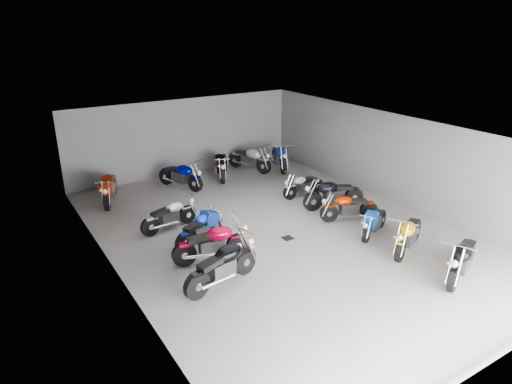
{
  "coord_description": "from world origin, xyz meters",
  "views": [
    {
      "loc": [
        -7.48,
        -10.57,
        6.26
      ],
      "look_at": [
        -0.1,
        1.16,
        1.0
      ],
      "focal_mm": 32.0,
      "sensor_mm": 36.0,
      "label": 1
    }
  ],
  "objects_px": {
    "motorcycle_right_f": "(303,185)",
    "motorcycle_right_c": "(374,222)",
    "motorcycle_left_d": "(212,243)",
    "motorcycle_right_e": "(333,194)",
    "motorcycle_left_c": "(223,265)",
    "motorcycle_left_e": "(200,228)",
    "motorcycle_left_f": "(170,215)",
    "motorcycle_right_b": "(408,234)",
    "motorcycle_back_a": "(109,188)",
    "motorcycle_back_e": "(250,159)",
    "motorcycle_right_a": "(462,259)",
    "motorcycle_right_d": "(348,207)",
    "drain_grate": "(288,238)",
    "motorcycle_back_f": "(280,157)",
    "motorcycle_back_c": "(181,175)",
    "motorcycle_back_d": "(220,165)"
  },
  "relations": [
    {
      "from": "motorcycle_left_c",
      "to": "motorcycle_back_d",
      "type": "relative_size",
      "value": 1.03
    },
    {
      "from": "motorcycle_left_c",
      "to": "motorcycle_left_f",
      "type": "xyz_separation_m",
      "value": [
        0.14,
        3.79,
        -0.08
      ]
    },
    {
      "from": "motorcycle_back_a",
      "to": "motorcycle_back_f",
      "type": "height_order",
      "value": "motorcycle_back_f"
    },
    {
      "from": "motorcycle_back_a",
      "to": "motorcycle_back_f",
      "type": "bearing_deg",
      "value": -157.3
    },
    {
      "from": "motorcycle_back_a",
      "to": "motorcycle_back_e",
      "type": "bearing_deg",
      "value": -152.99
    },
    {
      "from": "motorcycle_right_a",
      "to": "motorcycle_right_c",
      "type": "relative_size",
      "value": 1.25
    },
    {
      "from": "motorcycle_left_c",
      "to": "motorcycle_back_a",
      "type": "height_order",
      "value": "motorcycle_back_a"
    },
    {
      "from": "motorcycle_left_f",
      "to": "motorcycle_back_c",
      "type": "distance_m",
      "value": 3.77
    },
    {
      "from": "motorcycle_right_e",
      "to": "motorcycle_back_c",
      "type": "distance_m",
      "value": 6.01
    },
    {
      "from": "motorcycle_left_f",
      "to": "motorcycle_back_f",
      "type": "distance_m",
      "value": 7.31
    },
    {
      "from": "motorcycle_left_d",
      "to": "motorcycle_back_f",
      "type": "height_order",
      "value": "motorcycle_back_f"
    },
    {
      "from": "motorcycle_right_a",
      "to": "motorcycle_right_c",
      "type": "xyz_separation_m",
      "value": [
        -0.05,
        2.99,
        -0.1
      ]
    },
    {
      "from": "motorcycle_left_c",
      "to": "motorcycle_back_e",
      "type": "relative_size",
      "value": 1.04
    },
    {
      "from": "motorcycle_right_a",
      "to": "motorcycle_back_e",
      "type": "height_order",
      "value": "same"
    },
    {
      "from": "motorcycle_left_f",
      "to": "motorcycle_left_c",
      "type": "bearing_deg",
      "value": -12.34
    },
    {
      "from": "drain_grate",
      "to": "motorcycle_back_a",
      "type": "bearing_deg",
      "value": 122.66
    },
    {
      "from": "motorcycle_left_c",
      "to": "motorcycle_left_f",
      "type": "height_order",
      "value": "motorcycle_left_c"
    },
    {
      "from": "motorcycle_right_a",
      "to": "motorcycle_right_f",
      "type": "bearing_deg",
      "value": -22.77
    },
    {
      "from": "motorcycle_right_d",
      "to": "motorcycle_right_a",
      "type": "bearing_deg",
      "value": -159.39
    },
    {
      "from": "motorcycle_left_d",
      "to": "motorcycle_right_e",
      "type": "relative_size",
      "value": 1.0
    },
    {
      "from": "motorcycle_left_e",
      "to": "motorcycle_back_e",
      "type": "relative_size",
      "value": 0.86
    },
    {
      "from": "motorcycle_left_c",
      "to": "motorcycle_back_f",
      "type": "xyz_separation_m",
      "value": [
        6.67,
        7.08,
        0.01
      ]
    },
    {
      "from": "motorcycle_left_d",
      "to": "motorcycle_back_f",
      "type": "relative_size",
      "value": 0.99
    },
    {
      "from": "motorcycle_right_f",
      "to": "motorcycle_right_c",
      "type": "bearing_deg",
      "value": 174.98
    },
    {
      "from": "motorcycle_right_b",
      "to": "drain_grate",
      "type": "bearing_deg",
      "value": 19.8
    },
    {
      "from": "motorcycle_right_e",
      "to": "motorcycle_back_d",
      "type": "height_order",
      "value": "motorcycle_back_d"
    },
    {
      "from": "motorcycle_left_d",
      "to": "motorcycle_right_d",
      "type": "relative_size",
      "value": 1.15
    },
    {
      "from": "motorcycle_left_e",
      "to": "motorcycle_right_b",
      "type": "xyz_separation_m",
      "value": [
        4.81,
        -3.61,
        0.05
      ]
    },
    {
      "from": "motorcycle_right_f",
      "to": "motorcycle_left_e",
      "type": "bearing_deg",
      "value": 104.05
    },
    {
      "from": "motorcycle_right_a",
      "to": "motorcycle_right_f",
      "type": "distance_m",
      "value": 6.79
    },
    {
      "from": "motorcycle_left_c",
      "to": "motorcycle_back_d",
      "type": "bearing_deg",
      "value": 138.96
    },
    {
      "from": "motorcycle_left_d",
      "to": "motorcycle_back_d",
      "type": "distance_m",
      "value": 7.08
    },
    {
      "from": "motorcycle_right_f",
      "to": "motorcycle_left_c",
      "type": "bearing_deg",
      "value": 122.71
    },
    {
      "from": "motorcycle_left_c",
      "to": "motorcycle_right_c",
      "type": "height_order",
      "value": "motorcycle_left_c"
    },
    {
      "from": "motorcycle_right_b",
      "to": "motorcycle_right_c",
      "type": "xyz_separation_m",
      "value": [
        -0.05,
        1.27,
        -0.08
      ]
    },
    {
      "from": "motorcycle_left_e",
      "to": "drain_grate",
      "type": "bearing_deg",
      "value": 42.16
    },
    {
      "from": "motorcycle_back_d",
      "to": "motorcycle_left_c",
      "type": "bearing_deg",
      "value": 83.04
    },
    {
      "from": "motorcycle_right_e",
      "to": "motorcycle_back_f",
      "type": "relative_size",
      "value": 0.99
    },
    {
      "from": "motorcycle_left_e",
      "to": "motorcycle_right_c",
      "type": "height_order",
      "value": "motorcycle_left_e"
    },
    {
      "from": "motorcycle_right_e",
      "to": "motorcycle_back_f",
      "type": "bearing_deg",
      "value": 3.99
    },
    {
      "from": "drain_grate",
      "to": "motorcycle_back_d",
      "type": "bearing_deg",
      "value": 81.29
    },
    {
      "from": "motorcycle_left_c",
      "to": "motorcycle_right_c",
      "type": "bearing_deg",
      "value": 76.88
    },
    {
      "from": "motorcycle_left_c",
      "to": "motorcycle_right_a",
      "type": "xyz_separation_m",
      "value": [
        5.34,
        -2.95,
        -0.01
      ]
    },
    {
      "from": "motorcycle_left_e",
      "to": "motorcycle_left_f",
      "type": "distance_m",
      "value": 1.45
    },
    {
      "from": "drain_grate",
      "to": "motorcycle_right_b",
      "type": "height_order",
      "value": "motorcycle_right_b"
    },
    {
      "from": "drain_grate",
      "to": "motorcycle_left_d",
      "type": "bearing_deg",
      "value": 179.97
    },
    {
      "from": "drain_grate",
      "to": "motorcycle_back_e",
      "type": "relative_size",
      "value": 0.15
    },
    {
      "from": "motorcycle_left_c",
      "to": "motorcycle_left_e",
      "type": "xyz_separation_m",
      "value": [
        0.54,
        2.39,
        -0.08
      ]
    },
    {
      "from": "motorcycle_right_c",
      "to": "motorcycle_right_f",
      "type": "bearing_deg",
      "value": -27.04
    },
    {
      "from": "motorcycle_left_f",
      "to": "motorcycle_back_f",
      "type": "relative_size",
      "value": 0.89
    }
  ]
}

